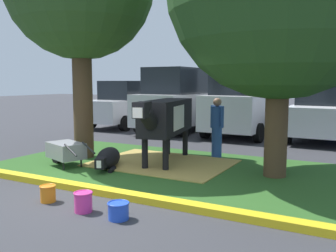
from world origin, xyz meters
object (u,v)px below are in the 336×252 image
(wheelbarrow, at_px, (65,151))
(calf_lying, at_px, (108,158))
(bucket_orange, at_px, (48,193))
(bucket_blue, at_px, (118,210))
(cow_holstein, at_px, (165,117))
(bucket_pink, at_px, (83,201))
(suv_black, at_px, (180,100))
(suv_dark_grey, at_px, (246,101))
(sedan_silver, at_px, (128,104))
(hatchback_white, at_px, (325,111))
(person_handler, at_px, (217,126))

(wheelbarrow, bearing_deg, calf_lying, 18.53)
(bucket_orange, distance_m, bucket_blue, 1.50)
(bucket_orange, bearing_deg, cow_holstein, 84.27)
(bucket_pink, distance_m, suv_black, 9.62)
(calf_lying, height_order, bucket_blue, calf_lying)
(bucket_blue, relative_size, suv_dark_grey, 0.07)
(bucket_orange, relative_size, suv_black, 0.06)
(calf_lying, relative_size, suv_black, 0.28)
(wheelbarrow, height_order, sedan_silver, sedan_silver)
(cow_holstein, xyz_separation_m, sedan_silver, (-5.10, 5.85, -0.14))
(calf_lying, xyz_separation_m, bucket_orange, (0.56, -2.36, -0.09))
(bucket_orange, relative_size, sedan_silver, 0.06)
(calf_lying, bearing_deg, bucket_pink, -60.30)
(calf_lying, relative_size, hatchback_white, 0.30)
(bucket_pink, distance_m, hatchback_white, 9.75)
(calf_lying, distance_m, bucket_orange, 2.43)
(bucket_orange, xyz_separation_m, suv_black, (-2.01, 9.03, 1.12))
(person_handler, height_order, suv_dark_grey, suv_dark_grey)
(calf_lying, distance_m, wheelbarrow, 1.04)
(wheelbarrow, height_order, bucket_orange, wheelbarrow)
(wheelbarrow, height_order, bucket_pink, wheelbarrow)
(wheelbarrow, relative_size, bucket_orange, 5.72)
(person_handler, relative_size, wheelbarrow, 0.98)
(calf_lying, xyz_separation_m, suv_black, (-1.45, 6.67, 1.03))
(person_handler, xyz_separation_m, hatchback_white, (2.15, 4.63, 0.14))
(person_handler, distance_m, bucket_blue, 4.81)
(wheelbarrow, height_order, suv_black, suv_black)
(wheelbarrow, relative_size, hatchback_white, 0.36)
(wheelbarrow, relative_size, bucket_blue, 4.94)
(cow_holstein, distance_m, bucket_pink, 3.70)
(calf_lying, height_order, suv_dark_grey, suv_dark_grey)
(cow_holstein, height_order, bucket_orange, cow_holstein)
(bucket_orange, relative_size, hatchback_white, 0.06)
(suv_black, distance_m, suv_dark_grey, 2.65)
(person_handler, bearing_deg, suv_dark_grey, 97.29)
(wheelbarrow, xyz_separation_m, suv_dark_grey, (2.17, 7.15, 0.88))
(cow_holstein, relative_size, bucket_blue, 9.58)
(bucket_blue, bearing_deg, person_handler, 93.50)
(person_handler, distance_m, bucket_pink, 4.81)
(cow_holstein, relative_size, sedan_silver, 0.70)
(person_handler, relative_size, bucket_orange, 5.63)
(bucket_blue, bearing_deg, hatchback_white, 78.81)
(sedan_silver, bearing_deg, suv_dark_grey, -1.17)
(bucket_orange, bearing_deg, wheelbarrow, 127.14)
(suv_black, xyz_separation_m, hatchback_white, (5.37, 0.26, -0.29))
(cow_holstein, bearing_deg, wheelbarrow, -143.20)
(calf_lying, bearing_deg, bucket_blue, -50.01)
(sedan_silver, distance_m, hatchback_white, 8.11)
(cow_holstein, distance_m, person_handler, 1.52)
(calf_lying, height_order, suv_black, suv_black)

